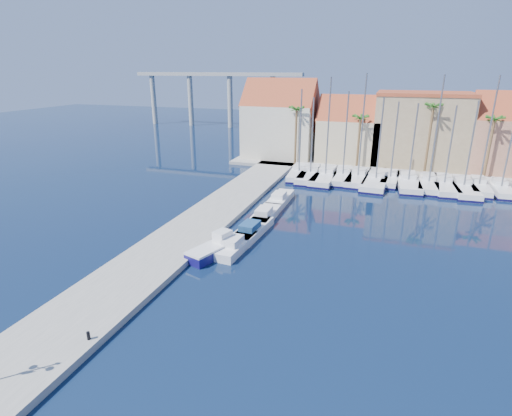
# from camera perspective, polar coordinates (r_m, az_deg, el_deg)

# --- Properties ---
(ground) EXTENTS (260.00, 260.00, 0.00)m
(ground) POSITION_cam_1_polar(r_m,az_deg,el_deg) (28.02, -3.11, -14.21)
(ground) COLOR black
(ground) RESTS_ON ground
(quay_west) EXTENTS (6.00, 77.00, 0.50)m
(quay_west) POSITION_cam_1_polar(r_m,az_deg,el_deg) (42.24, -7.64, -1.97)
(quay_west) COLOR gray
(quay_west) RESTS_ON ground
(shore_north) EXTENTS (54.00, 16.00, 0.50)m
(shore_north) POSITION_cam_1_polar(r_m,az_deg,el_deg) (71.23, 19.41, 5.89)
(shore_north) COLOR gray
(shore_north) RESTS_ON ground
(bollard) EXTENTS (0.20, 0.20, 0.50)m
(bollard) POSITION_cam_1_polar(r_m,az_deg,el_deg) (26.28, -22.82, -16.46)
(bollard) COLOR black
(bollard) RESTS_ON quay_west
(fishing_boat) EXTENTS (3.47, 5.76, 1.91)m
(fishing_boat) POSITION_cam_1_polar(r_m,az_deg,el_deg) (35.24, -5.81, -5.67)
(fishing_boat) COLOR #130E57
(fishing_boat) RESTS_ON ground
(motorboat_west_0) EXTENTS (2.30, 6.07, 1.40)m
(motorboat_west_0) POSITION_cam_1_polar(r_m,az_deg,el_deg) (35.98, -2.98, -5.27)
(motorboat_west_0) COLOR white
(motorboat_west_0) RESTS_ON ground
(motorboat_west_1) EXTENTS (2.52, 6.67, 1.40)m
(motorboat_west_1) POSITION_cam_1_polar(r_m,az_deg,el_deg) (39.24, -0.58, -3.08)
(motorboat_west_1) COLOR white
(motorboat_west_1) RESTS_ON ground
(motorboat_west_2) EXTENTS (2.11, 6.40, 1.40)m
(motorboat_west_2) POSITION_cam_1_polar(r_m,az_deg,el_deg) (43.20, 1.33, -0.94)
(motorboat_west_2) COLOR white
(motorboat_west_2) RESTS_ON ground
(motorboat_west_3) EXTENTS (2.01, 6.24, 1.40)m
(motorboat_west_3) POSITION_cam_1_polar(r_m,az_deg,el_deg) (48.63, 3.48, 1.37)
(motorboat_west_3) COLOR white
(motorboat_west_3) RESTS_ON ground
(sailboat_0) EXTENTS (3.37, 9.91, 12.74)m
(sailboat_0) POSITION_cam_1_polar(r_m,az_deg,el_deg) (60.98, 6.22, 5.09)
(sailboat_0) COLOR white
(sailboat_0) RESTS_ON ground
(sailboat_1) EXTENTS (3.36, 11.35, 11.68)m
(sailboat_1) POSITION_cam_1_polar(r_m,az_deg,el_deg) (60.47, 7.87, 4.87)
(sailboat_1) COLOR white
(sailboat_1) RESTS_ON ground
(sailboat_2) EXTENTS (3.44, 11.63, 14.41)m
(sailboat_2) POSITION_cam_1_polar(r_m,az_deg,el_deg) (59.88, 10.01, 4.64)
(sailboat_2) COLOR white
(sailboat_2) RESTS_ON ground
(sailboat_3) EXTENTS (3.46, 10.33, 12.56)m
(sailboat_3) POSITION_cam_1_polar(r_m,az_deg,el_deg) (60.24, 12.31, 4.57)
(sailboat_3) COLOR white
(sailboat_3) RESTS_ON ground
(sailboat_4) EXTENTS (3.25, 10.41, 14.89)m
(sailboat_4) POSITION_cam_1_polar(r_m,az_deg,el_deg) (59.91, 14.43, 4.35)
(sailboat_4) COLOR white
(sailboat_4) RESTS_ON ground
(sailboat_5) EXTENTS (3.88, 12.13, 11.92)m
(sailboat_5) POSITION_cam_1_polar(r_m,az_deg,el_deg) (59.19, 16.80, 3.90)
(sailboat_5) COLOR white
(sailboat_5) RESTS_ON ground
(sailboat_6) EXTENTS (2.84, 8.34, 11.29)m
(sailboat_6) POSITION_cam_1_polar(r_m,az_deg,el_deg) (60.24, 18.66, 4.01)
(sailboat_6) COLOR white
(sailboat_6) RESTS_ON ground
(sailboat_7) EXTENTS (3.63, 11.17, 11.22)m
(sailboat_7) POSITION_cam_1_polar(r_m,az_deg,el_deg) (59.62, 20.86, 3.56)
(sailboat_7) COLOR white
(sailboat_7) RESTS_ON ground
(sailboat_8) EXTENTS (3.31, 10.05, 14.77)m
(sailboat_8) POSITION_cam_1_polar(r_m,az_deg,el_deg) (59.79, 23.44, 3.33)
(sailboat_8) COLOR white
(sailboat_8) RESTS_ON ground
(sailboat_9) EXTENTS (3.60, 10.79, 11.06)m
(sailboat_9) POSITION_cam_1_polar(r_m,az_deg,el_deg) (60.00, 25.17, 3.08)
(sailboat_9) COLOR white
(sailboat_9) RESTS_ON ground
(sailboat_10) EXTENTS (3.40, 10.88, 11.77)m
(sailboat_10) POSITION_cam_1_polar(r_m,az_deg,el_deg) (59.95, 27.41, 2.73)
(sailboat_10) COLOR white
(sailboat_10) RESTS_ON ground
(sailboat_11) EXTENTS (2.64, 9.02, 14.72)m
(sailboat_11) POSITION_cam_1_polar(r_m,az_deg,el_deg) (61.23, 29.17, 2.82)
(sailboat_11) COLOR white
(sailboat_11) RESTS_ON ground
(sailboat_12) EXTENTS (2.43, 8.52, 14.53)m
(sailboat_12) POSITION_cam_1_polar(r_m,az_deg,el_deg) (61.58, 31.49, 2.51)
(sailboat_12) COLOR white
(sailboat_12) RESTS_ON ground
(building_0) EXTENTS (12.30, 9.00, 13.50)m
(building_0) POSITION_cam_1_polar(r_m,az_deg,el_deg) (71.71, 3.52, 12.12)
(building_0) COLOR beige
(building_0) RESTS_ON shore_north
(building_1) EXTENTS (10.30, 8.00, 11.00)m
(building_1) POSITION_cam_1_polar(r_m,az_deg,el_deg) (69.68, 13.21, 10.43)
(building_1) COLOR beige
(building_1) RESTS_ON shore_north
(building_2) EXTENTS (14.20, 10.20, 11.50)m
(building_2) POSITION_cam_1_polar(r_m,az_deg,el_deg) (70.30, 22.43, 10.37)
(building_2) COLOR #9C8460
(building_2) RESTS_ON shore_north
(building_3) EXTENTS (10.30, 8.00, 12.00)m
(building_3) POSITION_cam_1_polar(r_m,az_deg,el_deg) (71.08, 32.17, 8.64)
(building_3) COLOR #B17959
(building_3) RESTS_ON shore_north
(palm_0) EXTENTS (2.60, 2.60, 10.15)m
(palm_0) POSITION_cam_1_polar(r_m,az_deg,el_deg) (65.63, 5.82, 13.64)
(palm_0) COLOR brown
(palm_0) RESTS_ON shore_north
(palm_1) EXTENTS (2.60, 2.60, 9.15)m
(palm_1) POSITION_cam_1_polar(r_m,az_deg,el_deg) (64.19, 14.70, 12.15)
(palm_1) COLOR brown
(palm_1) RESTS_ON shore_north
(palm_2) EXTENTS (2.60, 2.60, 11.15)m
(palm_2) POSITION_cam_1_polar(r_m,az_deg,el_deg) (64.01, 24.00, 12.83)
(palm_2) COLOR brown
(palm_2) RESTS_ON shore_north
(palm_3) EXTENTS (2.60, 2.60, 9.65)m
(palm_3) POSITION_cam_1_polar(r_m,az_deg,el_deg) (65.27, 30.91, 10.62)
(palm_3) COLOR brown
(palm_3) RESTS_ON shore_north
(viaduct) EXTENTS (48.00, 2.20, 14.45)m
(viaduct) POSITION_cam_1_polar(r_m,az_deg,el_deg) (114.29, -6.21, 16.60)
(viaduct) COLOR #9E9E99
(viaduct) RESTS_ON ground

